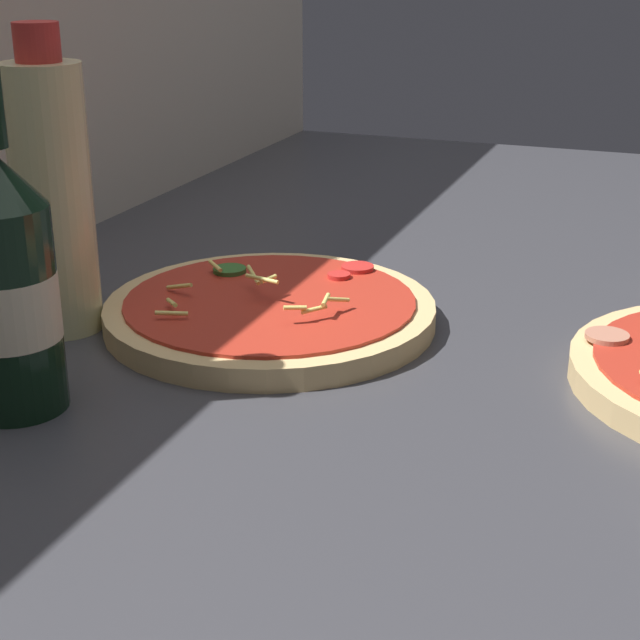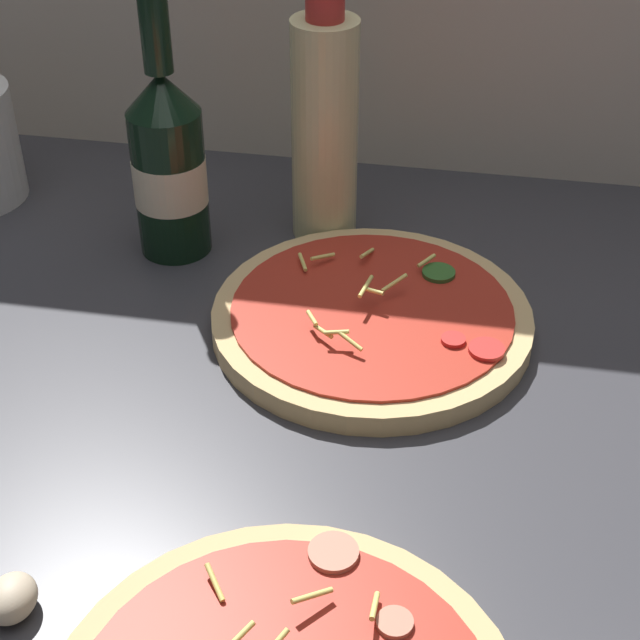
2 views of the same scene
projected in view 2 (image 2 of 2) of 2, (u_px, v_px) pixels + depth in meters
The scene contains 5 objects.
counter_slab at pixel (413, 453), 75.37cm from camera, with size 160.00×90.00×2.50cm.
pizza_far at pixel (372, 319), 85.64cm from camera, with size 27.99×27.99×4.38cm.
beer_bottle at pixel (168, 160), 91.65cm from camera, with size 7.03×7.03×27.48cm.
oil_bottle at pixel (325, 128), 93.13cm from camera, with size 6.41×6.41×24.77cm.
mushroom_left at pixel (9, 598), 61.28cm from camera, with size 3.90×3.71×2.60cm.
Camera 2 is at (2.81, -55.22, 53.99)cm, focal length 55.00 mm.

